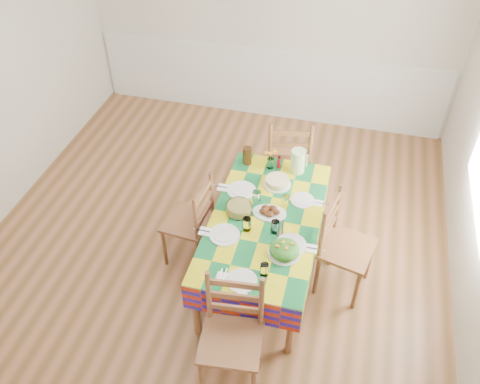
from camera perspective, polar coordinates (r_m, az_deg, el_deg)
name	(u,v)px	position (r m, az deg, el deg)	size (l,w,h in m)	color
room	(208,136)	(4.16, -3.66, 6.34)	(4.58, 5.08, 2.78)	brown
wainscot	(268,82)	(6.65, 3.19, 12.22)	(4.41, 0.06, 0.92)	white
dining_table	(265,225)	(4.43, 2.83, -3.68)	(0.93, 1.73, 0.67)	brown
setting_near_head	(249,276)	(3.92, 1.06, -9.46)	(0.39, 0.26, 0.11)	silver
setting_left_near	(232,231)	(4.23, -0.91, -4.37)	(0.47, 0.28, 0.12)	silver
setting_left_far	(246,193)	(4.58, 0.70, -0.08)	(0.49, 0.29, 0.13)	silver
setting_right_near	(286,238)	(4.19, 5.18, -5.17)	(0.47, 0.27, 0.12)	silver
setting_right_far	(297,200)	(4.53, 6.42, -0.94)	(0.41, 0.23, 0.10)	silver
meat_platter	(269,212)	(4.41, 3.32, -2.22)	(0.30, 0.21, 0.06)	silver
salad_platter	(284,250)	(4.08, 5.02, -6.51)	(0.27, 0.27, 0.11)	silver
pasta_bowl	(239,208)	(4.40, -0.15, -1.86)	(0.23, 0.23, 0.08)	white
cake	(277,182)	(4.69, 4.21, 1.14)	(0.26, 0.26, 0.07)	silver
serving_utensils	(280,229)	(4.29, 4.47, -4.14)	(0.12, 0.27, 0.01)	black
flower_vase	(270,161)	(4.85, 3.42, 3.54)	(0.13, 0.11, 0.20)	white
hot_sauce	(279,161)	(4.87, 4.40, 3.44)	(0.03, 0.03, 0.14)	#B70E1A
green_pitcher	(298,161)	(4.81, 6.52, 3.47)	(0.14, 0.14, 0.24)	#CAF0AA
tea_pitcher	(247,156)	(4.90, 0.81, 4.10)	(0.09, 0.09, 0.18)	#311D0B
name_card	(242,294)	(3.84, 0.25, -11.36)	(0.08, 0.02, 0.02)	silver
chair_near	(232,336)	(3.85, -0.90, -15.87)	(0.49, 0.47, 1.01)	brown
chair_far	(288,159)	(5.29, 5.42, 3.71)	(0.54, 0.52, 1.04)	brown
chair_left	(191,222)	(4.66, -5.48, -3.37)	(0.43, 0.45, 0.94)	brown
chair_right	(342,247)	(4.48, 11.41, -6.05)	(0.51, 0.52, 1.00)	brown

